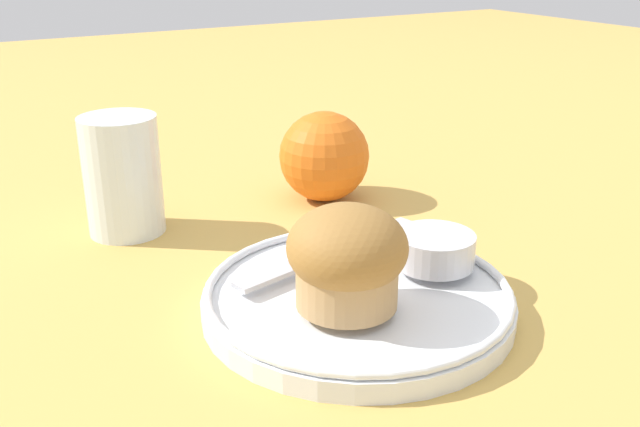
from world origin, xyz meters
name	(u,v)px	position (x,y,z in m)	size (l,w,h in m)	color
ground_plane	(370,307)	(0.00, 0.00, 0.00)	(3.00, 3.00, 0.00)	tan
plate	(356,297)	(-0.01, 0.00, 0.01)	(0.21, 0.21, 0.02)	white
muffin	(347,258)	(-0.03, -0.02, 0.05)	(0.08, 0.08, 0.07)	tan
cream_ramekin	(432,246)	(0.05, 0.00, 0.03)	(0.06, 0.06, 0.02)	silver
berry_pair	(344,250)	(0.00, 0.04, 0.03)	(0.03, 0.02, 0.02)	#B7192D
butter_knife	(332,251)	(0.00, 0.05, 0.02)	(0.17, 0.05, 0.00)	#B7B7BC
orange_fruit	(324,156)	(0.08, 0.20, 0.04)	(0.09, 0.09, 0.09)	orange
juice_glass	(123,175)	(-0.11, 0.22, 0.05)	(0.06, 0.06, 0.10)	silver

